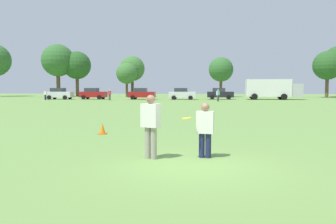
{
  "coord_description": "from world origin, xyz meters",
  "views": [
    {
      "loc": [
        0.11,
        -8.63,
        1.97
      ],
      "look_at": [
        -0.81,
        2.0,
        1.2
      ],
      "focal_mm": 36.95,
      "sensor_mm": 36.0,
      "label": 1
    }
  ],
  "objects_px": {
    "player_thrower": "(151,123)",
    "parked_car_center": "(142,94)",
    "parked_car_near_right": "(220,94)",
    "parked_car_near_left": "(59,94)",
    "bystander_far_jogger": "(110,94)",
    "parked_car_mid_right": "(182,94)",
    "box_truck": "(272,88)",
    "traffic_cone": "(102,129)",
    "frisbee": "(187,118)",
    "player_defender": "(205,127)",
    "parked_car_mid_left": "(93,94)",
    "bystander_field_marshal": "(218,95)",
    "bystander_sideline_watcher": "(45,94)"
  },
  "relations": [
    {
      "from": "player_thrower",
      "to": "bystander_sideline_watcher",
      "type": "distance_m",
      "value": 47.31
    },
    {
      "from": "player_thrower",
      "to": "traffic_cone",
      "type": "height_order",
      "value": "player_thrower"
    },
    {
      "from": "parked_car_mid_right",
      "to": "bystander_far_jogger",
      "type": "distance_m",
      "value": 11.34
    },
    {
      "from": "parked_car_near_left",
      "to": "bystander_sideline_watcher",
      "type": "relative_size",
      "value": 2.77
    },
    {
      "from": "frisbee",
      "to": "parked_car_near_left",
      "type": "distance_m",
      "value": 49.44
    },
    {
      "from": "parked_car_center",
      "to": "parked_car_near_right",
      "type": "height_order",
      "value": "same"
    },
    {
      "from": "player_thrower",
      "to": "parked_car_mid_right",
      "type": "xyz_separation_m",
      "value": [
        -1.21,
        45.12,
        -0.07
      ]
    },
    {
      "from": "parked_car_near_right",
      "to": "bystander_far_jogger",
      "type": "height_order",
      "value": "parked_car_near_right"
    },
    {
      "from": "parked_car_near_right",
      "to": "bystander_sideline_watcher",
      "type": "xyz_separation_m",
      "value": [
        -26.86,
        -4.81,
        -0.06
      ]
    },
    {
      "from": "parked_car_mid_right",
      "to": "bystander_field_marshal",
      "type": "xyz_separation_m",
      "value": [
        5.24,
        -6.17,
        0.0
      ]
    },
    {
      "from": "player_defender",
      "to": "traffic_cone",
      "type": "height_order",
      "value": "player_defender"
    },
    {
      "from": "player_thrower",
      "to": "box_truck",
      "type": "relative_size",
      "value": 0.21
    },
    {
      "from": "frisbee",
      "to": "parked_car_center",
      "type": "relative_size",
      "value": 0.06
    },
    {
      "from": "parked_car_near_right",
      "to": "parked_car_near_left",
      "type": "bearing_deg",
      "value": -174.87
    },
    {
      "from": "bystander_sideline_watcher",
      "to": "bystander_far_jogger",
      "type": "xyz_separation_m",
      "value": [
        10.2,
        -0.6,
        0.04
      ]
    },
    {
      "from": "parked_car_near_right",
      "to": "box_truck",
      "type": "bearing_deg",
      "value": -3.61
    },
    {
      "from": "parked_car_mid_left",
      "to": "bystander_far_jogger",
      "type": "distance_m",
      "value": 5.48
    },
    {
      "from": "traffic_cone",
      "to": "bystander_sideline_watcher",
      "type": "xyz_separation_m",
      "value": [
        -19.37,
        37.07,
        0.64
      ]
    },
    {
      "from": "parked_car_center",
      "to": "parked_car_near_left",
      "type": "bearing_deg",
      "value": -175.63
    },
    {
      "from": "bystander_far_jogger",
      "to": "parked_car_near_left",
      "type": "bearing_deg",
      "value": 161.08
    },
    {
      "from": "player_thrower",
      "to": "parked_car_center",
      "type": "bearing_deg",
      "value": 99.67
    },
    {
      "from": "parked_car_mid_left",
      "to": "bystander_far_jogger",
      "type": "relative_size",
      "value": 2.66
    },
    {
      "from": "parked_car_center",
      "to": "box_truck",
      "type": "xyz_separation_m",
      "value": [
        20.58,
        0.79,
        0.83
      ]
    },
    {
      "from": "player_thrower",
      "to": "bystander_far_jogger",
      "type": "height_order",
      "value": "player_thrower"
    },
    {
      "from": "traffic_cone",
      "to": "parked_car_mid_right",
      "type": "relative_size",
      "value": 0.11
    },
    {
      "from": "traffic_cone",
      "to": "box_truck",
      "type": "xyz_separation_m",
      "value": [
        15.55,
        41.37,
        1.52
      ]
    },
    {
      "from": "parked_car_mid_right",
      "to": "box_truck",
      "type": "relative_size",
      "value": 0.5
    },
    {
      "from": "traffic_cone",
      "to": "parked_car_center",
      "type": "xyz_separation_m",
      "value": [
        -5.03,
        40.58,
        0.69
      ]
    },
    {
      "from": "box_truck",
      "to": "bystander_far_jogger",
      "type": "relative_size",
      "value": 5.35
    },
    {
      "from": "frisbee",
      "to": "bystander_field_marshal",
      "type": "bearing_deg",
      "value": 85.52
    },
    {
      "from": "player_defender",
      "to": "parked_car_mid_left",
      "type": "distance_m",
      "value": 48.1
    },
    {
      "from": "player_thrower",
      "to": "parked_car_mid_left",
      "type": "distance_m",
      "value": 47.85
    },
    {
      "from": "player_thrower",
      "to": "parked_car_near_left",
      "type": "distance_m",
      "value": 49.03
    },
    {
      "from": "parked_car_near_right",
      "to": "bystander_far_jogger",
      "type": "relative_size",
      "value": 2.66
    },
    {
      "from": "player_thrower",
      "to": "box_truck",
      "type": "distance_m",
      "value": 47.91
    },
    {
      "from": "parked_car_mid_left",
      "to": "player_defender",
      "type": "bearing_deg",
      "value": -69.14
    },
    {
      "from": "frisbee",
      "to": "box_truck",
      "type": "relative_size",
      "value": 0.03
    },
    {
      "from": "parked_car_near_left",
      "to": "bystander_far_jogger",
      "type": "distance_m",
      "value": 9.55
    },
    {
      "from": "parked_car_center",
      "to": "bystander_far_jogger",
      "type": "bearing_deg",
      "value": -135.21
    },
    {
      "from": "parked_car_near_left",
      "to": "parked_car_center",
      "type": "distance_m",
      "value": 13.21
    },
    {
      "from": "parked_car_mid_left",
      "to": "bystander_field_marshal",
      "type": "xyz_separation_m",
      "value": [
        19.68,
        -6.28,
        0.0
      ]
    },
    {
      "from": "frisbee",
      "to": "player_defender",
      "type": "bearing_deg",
      "value": 27.03
    },
    {
      "from": "parked_car_mid_left",
      "to": "parked_car_center",
      "type": "bearing_deg",
      "value": 0.92
    },
    {
      "from": "parked_car_near_right",
      "to": "player_thrower",
      "type": "bearing_deg",
      "value": -95.87
    },
    {
      "from": "bystander_sideline_watcher",
      "to": "box_truck",
      "type": "bearing_deg",
      "value": 7.02
    },
    {
      "from": "frisbee",
      "to": "bystander_field_marshal",
      "type": "relative_size",
      "value": 0.16
    },
    {
      "from": "parked_car_near_left",
      "to": "player_thrower",
      "type": "bearing_deg",
      "value": -64.76
    },
    {
      "from": "traffic_cone",
      "to": "parked_car_near_left",
      "type": "height_order",
      "value": "parked_car_near_left"
    },
    {
      "from": "traffic_cone",
      "to": "parked_car_center",
      "type": "height_order",
      "value": "parked_car_center"
    },
    {
      "from": "parked_car_center",
      "to": "parked_car_near_right",
      "type": "relative_size",
      "value": 1.0
    }
  ]
}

